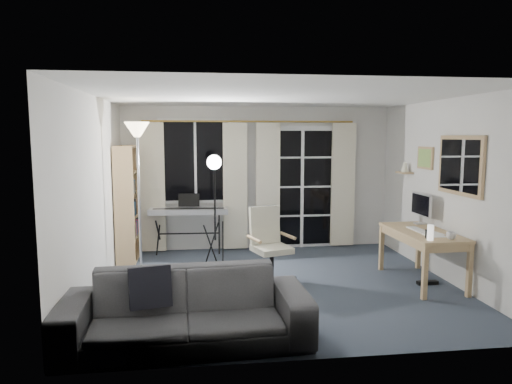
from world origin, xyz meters
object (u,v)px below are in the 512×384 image
Objects in this scene: bookshelf at (126,206)px; mug at (451,235)px; desk at (422,237)px; sofa at (186,297)px; keyboard_piano at (189,212)px; torchiere_lamp at (138,153)px; studio_light at (214,175)px; office_chair at (268,238)px; monitor at (421,206)px.

bookshelf is 15.69× the size of mug.
sofa reaches higher than desk.
keyboard_piano is 3.26m from sofa.
torchiere_lamp is at bearing 166.57° from desk.
bookshelf is at bearing 110.39° from torchiere_lamp.
studio_light is at bearing 156.21° from desk.
torchiere_lamp is 1.24× the size of studio_light.
desk is at bearing -12.04° from torchiere_lamp.
keyboard_piano is 0.56× the size of sofa.
mug is (2.75, -1.59, -0.61)m from studio_light.
monitor reaches higher than office_chair.
monitor is at bearing -20.34° from keyboard_piano.
monitor is (4.20, -1.18, 0.11)m from bookshelf.
bookshelf is at bearing 162.93° from monitor.
monitor is (2.20, 0.19, 0.36)m from office_chair.
mug is (0.10, -0.50, 0.14)m from desk.
monitor is at bearing -15.89° from bookshelf.
sofa is at bearing -156.28° from desk.
torchiere_lamp is at bearing -159.33° from studio_light.
office_chair is 1.96m from sofa.
bookshelf reaches higher than desk.
torchiere_lamp is at bearing 104.49° from sofa.
desk is at bearing 101.31° from mug.
office_chair is at bearing -53.59° from keyboard_piano.
mug is (2.10, -0.76, 0.16)m from office_chair.
torchiere_lamp is 4.23× the size of monitor.
mug is at bearing -80.08° from desk.
desk is at bearing -115.01° from monitor.
office_chair reaches higher than sofa.
office_chair is (1.05, -1.57, -0.11)m from keyboard_piano.
studio_light is at bearing 149.93° from mug.
mug is (3.15, -2.33, 0.05)m from keyboard_piano.
studio_light is at bearing 165.88° from monitor.
torchiere_lamp reaches higher than desk.
sofa is (-3.02, -1.41, -0.16)m from desk.
bookshelf is at bearing -165.24° from keyboard_piano.
desk is at bearing -25.49° from office_chair.
keyboard_piano is 3.54m from monitor.
office_chair is 2.02× the size of monitor.
keyboard_piano is (0.95, 0.20, -0.14)m from bookshelf.
sofa is at bearing -139.53° from office_chair.
bookshelf is at bearing 162.46° from studio_light.
monitor is at bearing 84.18° from mug.
monitor is (3.88, -0.34, -0.74)m from torchiere_lamp.
bookshelf reaches higher than sofa.
torchiere_lamp is 4.11m from mug.
sofa is at bearing -163.66° from mug.
studio_light reaches higher than keyboard_piano.
keyboard_piano is 1.28× the size of office_chair.
mug is at bearing -25.96° from studio_light.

